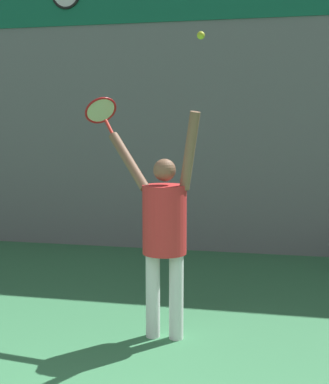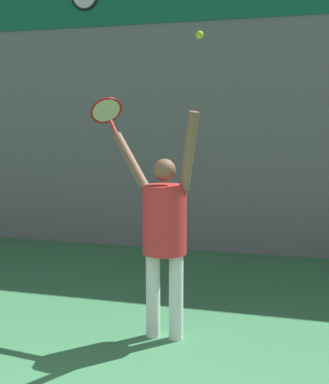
% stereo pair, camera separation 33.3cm
% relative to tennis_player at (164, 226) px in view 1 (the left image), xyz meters
% --- Properties ---
extents(back_wall, '(18.00, 0.10, 5.00)m').
position_rel_tennis_player_xyz_m(back_wall, '(-0.18, 3.51, 1.47)').
color(back_wall, slate).
rests_on(back_wall, ground_plane).
extents(tennis_player, '(0.97, 0.57, 2.06)m').
position_rel_tennis_player_xyz_m(tennis_player, '(0.00, 0.00, 0.00)').
color(tennis_player, white).
rests_on(tennis_player, ground_plane).
extents(tennis_racket, '(0.41, 0.43, 0.39)m').
position_rel_tennis_player_xyz_m(tennis_racket, '(-0.75, 0.52, 1.03)').
color(tennis_racket, red).
extents(tennis_ball, '(0.07, 0.07, 0.07)m').
position_rel_tennis_player_xyz_m(tennis_ball, '(0.33, -0.10, 1.64)').
color(tennis_ball, '#CCDB2D').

